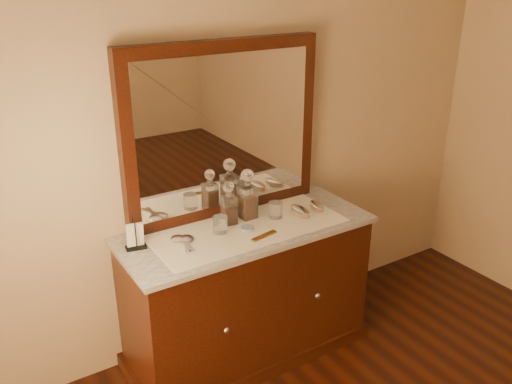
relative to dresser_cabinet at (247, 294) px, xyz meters
The scene contains 18 objects.
dresser_cabinet is the anchor object (origin of this frame).
dresser_plinth 0.37m from the dresser_cabinet, ahead, with size 1.46×0.59×0.08m, color black.
knob_left 0.42m from the dresser_cabinet, 136.47° to the right, with size 0.04×0.04×0.04m, color silver.
knob_right 0.42m from the dresser_cabinet, 43.53° to the right, with size 0.04×0.04×0.04m, color silver.
marble_top 0.42m from the dresser_cabinet, ahead, with size 1.44×0.59×0.03m, color silver.
mirror_frame 0.97m from the dresser_cabinet, 90.00° to the left, with size 1.20×0.08×1.00m, color black.
mirror_glass 0.96m from the dresser_cabinet, 90.00° to the left, with size 1.06×0.01×0.86m, color white.
lace_runner 0.44m from the dresser_cabinet, 90.00° to the right, with size 1.10×0.45×0.00m, color white.
pin_dish 0.45m from the dresser_cabinet, 113.92° to the right, with size 0.08×0.08×0.01m, color white.
comb 0.47m from the dresser_cabinet, 82.72° to the right, with size 0.17×0.03×0.01m, color brown.
napkin_rack 0.80m from the dresser_cabinet, behind, with size 0.12×0.08×0.16m.
decanter_left 0.55m from the dresser_cabinet, 122.82° to the left, with size 0.08×0.08×0.25m.
decanter_right 0.57m from the dresser_cabinet, 56.14° to the left, with size 0.09×0.09×0.30m.
brush_near 0.58m from the dresser_cabinet, ahead, with size 0.07×0.16×0.04m.
brush_far 0.67m from the dresser_cabinet, ahead, with size 0.10×0.16×0.04m.
hand_mirror_outer 0.60m from the dresser_cabinet, behind, with size 0.09×0.21×0.02m.
hand_mirror_inner 0.58m from the dresser_cabinet, behind, with size 0.13×0.21×0.02m.
tumblers 0.49m from the dresser_cabinet, 36.28° to the left, with size 0.45×0.09×0.09m.
Camera 1 is at (-1.40, -0.37, 2.20)m, focal length 37.81 mm.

